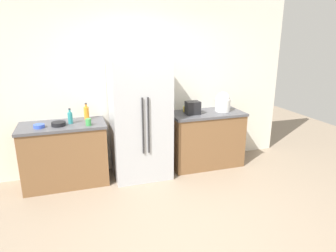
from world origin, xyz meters
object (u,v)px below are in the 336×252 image
at_px(rice_cooker, 223,102).
at_px(cup_a, 88,122).
at_px(refrigerator, 140,119).
at_px(cup_b, 186,109).
at_px(bowl_a, 39,126).
at_px(toaster, 193,108).
at_px(bottle_b, 87,113).
at_px(bowl_b, 59,124).
at_px(bottle_a, 70,118).

xyz_separation_m(rice_cooker, cup_a, (-2.18, -0.18, -0.10)).
height_order(refrigerator, cup_b, refrigerator).
relative_size(cup_b, bowl_a, 0.64).
height_order(toaster, rice_cooker, rice_cooker).
height_order(refrigerator, bottle_b, refrigerator).
xyz_separation_m(refrigerator, bowl_a, (-1.41, -0.04, 0.04)).
distance_m(bottle_b, cup_b, 1.59).
height_order(cup_b, bowl_b, cup_b).
distance_m(refrigerator, cup_b, 0.85).
bearing_deg(refrigerator, rice_cooker, 2.20).
distance_m(rice_cooker, bottle_a, 2.42).
height_order(bottle_b, bowl_a, bottle_b).
xyz_separation_m(bottle_b, bowl_b, (-0.40, -0.24, -0.07)).
xyz_separation_m(cup_a, bowl_b, (-0.40, 0.11, -0.02)).
height_order(refrigerator, toaster, refrigerator).
relative_size(refrigerator, toaster, 8.20).
distance_m(bottle_b, cup_a, 0.35).
height_order(refrigerator, bowl_b, refrigerator).
height_order(cup_a, cup_b, cup_a).
height_order(rice_cooker, bowl_a, rice_cooker).
bearing_deg(refrigerator, bottle_b, 163.86).
height_order(cup_b, bowl_a, cup_b).
bearing_deg(cup_b, bottle_b, 179.28).
bearing_deg(rice_cooker, bowl_b, -178.35).
xyz_separation_m(cup_a, bowl_a, (-0.65, 0.09, -0.03)).
bearing_deg(toaster, cup_b, 102.82).
bearing_deg(bowl_b, cup_a, -15.16).
bearing_deg(bowl_a, cup_a, -7.95).
relative_size(rice_cooker, bowl_b, 1.67).
bearing_deg(cup_a, refrigerator, 9.49).
xyz_separation_m(bottle_b, cup_a, (0.00, -0.35, -0.05)).
distance_m(toaster, bottle_b, 1.64).
distance_m(bottle_a, bottle_b, 0.29).
height_order(bottle_b, cup_a, bottle_b).
bearing_deg(bottle_a, cup_a, -37.90).
xyz_separation_m(refrigerator, toaster, (0.86, 0.01, 0.12)).
height_order(bottle_a, bowl_a, bottle_a).
bearing_deg(rice_cooker, refrigerator, -177.80).
relative_size(rice_cooker, cup_a, 3.25).
xyz_separation_m(bottle_a, bowl_b, (-0.16, -0.08, -0.06)).
relative_size(bottle_a, bottle_b, 0.89).
xyz_separation_m(cup_a, cup_b, (1.58, 0.33, -0.01)).
bearing_deg(rice_cooker, bowl_a, -178.14).
relative_size(toaster, bowl_a, 1.52).
distance_m(bottle_b, bowl_b, 0.47).
xyz_separation_m(bottle_b, cup_b, (1.59, -0.02, -0.06)).
bearing_deg(cup_a, bowl_a, 172.05).
relative_size(refrigerator, bottle_a, 8.21).
relative_size(cup_a, bowl_a, 0.68).
distance_m(bowl_a, bowl_b, 0.25).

